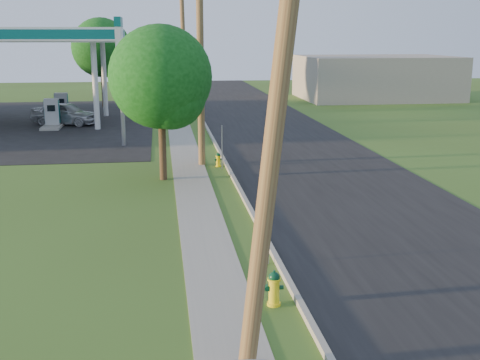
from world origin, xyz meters
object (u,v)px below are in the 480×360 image
object	(u,v)px
utility_pole_near	(277,107)
utility_pole_mid	(200,57)
tree_lot	(102,50)
tree_verge	(163,81)
fuel_pump_ne	(52,117)
car_silver	(65,113)
hydrant_near	(274,288)
hydrant_mid	(218,160)
price_pylon	(119,45)
hydrant_far	(202,123)
utility_pole_far	(184,51)
fuel_pump_se	(62,109)

from	to	relation	value
utility_pole_near	utility_pole_mid	world-z (taller)	utility_pole_mid
tree_lot	tree_verge	bearing A→B (deg)	-80.08
fuel_pump_ne	tree_verge	size ratio (longest dim) A/B	0.50
tree_lot	car_silver	distance (m)	11.01
fuel_pump_ne	tree_verge	xyz separation A→B (m)	(7.18, -15.80, 3.39)
hydrant_near	fuel_pump_ne	bearing A→B (deg)	108.43
utility_pole_near	hydrant_mid	world-z (taller)	utility_pole_near
price_pylon	tree_lot	bearing A→B (deg)	97.76
price_pylon	hydrant_far	distance (m)	9.07
hydrant_mid	hydrant_far	world-z (taller)	hydrant_far
utility_pole_far	hydrant_far	bearing A→B (deg)	-83.16
utility_pole_mid	tree_verge	distance (m)	3.39
price_pylon	hydrant_mid	distance (m)	9.13
utility_pole_far	tree_lot	xyz separation A→B (m)	(-6.45, 6.24, -0.06)
utility_pole_mid	price_pylon	bearing A→B (deg)	125.34
utility_pole_far	fuel_pump_se	xyz separation A→B (m)	(-8.90, -1.00, -4.08)
fuel_pump_ne	utility_pole_near	bearing A→B (deg)	-73.98
utility_pole_far	hydrant_near	distance (m)	33.59
tree_verge	tree_lot	xyz separation A→B (m)	(-4.73, 27.04, 0.63)
tree_verge	hydrant_mid	bearing A→B (deg)	43.36
utility_pole_mid	utility_pole_far	xyz separation A→B (m)	(0.00, 18.00, -0.15)
utility_pole_near	hydrant_mid	xyz separation A→B (m)	(0.72, 17.51, -4.48)
utility_pole_mid	hydrant_far	size ratio (longest dim) A/B	13.32
fuel_pump_ne	car_silver	distance (m)	1.30
fuel_pump_se	price_pylon	bearing A→B (deg)	-66.50
hydrant_far	tree_verge	bearing A→B (deg)	-100.07
utility_pole_near	hydrant_near	world-z (taller)	utility_pole_near
fuel_pump_se	hydrant_mid	size ratio (longest dim) A/B	4.80
fuel_pump_se	tree_verge	xyz separation A→B (m)	(7.18, -19.80, 3.39)
utility_pole_far	hydrant_far	distance (m)	8.01
price_pylon	tree_lot	distance (m)	18.92
fuel_pump_se	price_pylon	xyz separation A→B (m)	(5.00, -11.50, 4.71)
utility_pole_mid	hydrant_far	bearing A→B (deg)	86.01
fuel_pump_se	tree_lot	size ratio (longest dim) A/B	0.43
utility_pole_far	fuel_pump_se	size ratio (longest dim) A/B	2.97
fuel_pump_se	price_pylon	size ratio (longest dim) A/B	0.47
utility_pole_mid	hydrant_near	size ratio (longest dim) A/B	11.72
tree_verge	hydrant_far	bearing A→B (deg)	79.93
utility_pole_near	hydrant_far	bearing A→B (deg)	88.45
fuel_pump_ne	hydrant_far	world-z (taller)	fuel_pump_ne
price_pylon	tree_verge	size ratio (longest dim) A/B	1.07
utility_pole_near	fuel_pump_se	bearing A→B (deg)	104.27
price_pylon	tree_verge	xyz separation A→B (m)	(2.18, -8.30, -1.32)
utility_pole_mid	price_pylon	size ratio (longest dim) A/B	1.43
hydrant_far	car_silver	xyz separation A→B (m)	(-9.05, 2.75, 0.42)
utility_pole_far	tree_lot	bearing A→B (deg)	135.97
hydrant_mid	fuel_pump_se	bearing A→B (deg)	118.81
fuel_pump_ne	tree_verge	distance (m)	17.68
price_pylon	car_silver	xyz separation A→B (m)	(-4.35, 8.63, -4.65)
utility_pole_mid	tree_lot	bearing A→B (deg)	104.91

